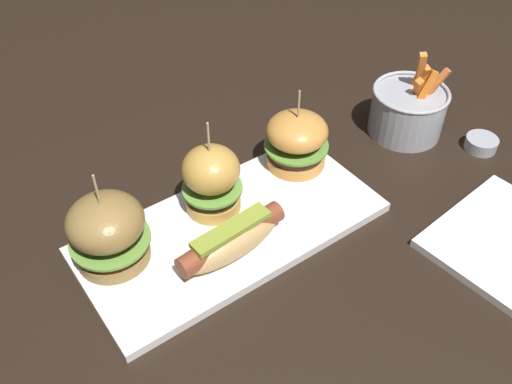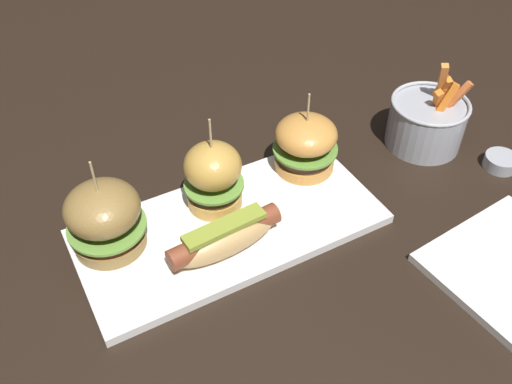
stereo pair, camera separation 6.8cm
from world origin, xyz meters
TOP-DOWN VIEW (x-y plane):
  - ground_plane at (0.00, 0.00)m, footprint 3.00×3.00m
  - platter_main at (0.00, 0.00)m, footprint 0.42×0.20m
  - hot_dog at (-0.03, -0.04)m, footprint 0.16×0.06m
  - slider_left at (-0.16, 0.04)m, footprint 0.10×0.10m
  - slider_center at (-0.00, 0.05)m, footprint 0.08×0.08m
  - slider_right at (0.16, 0.05)m, footprint 0.10×0.10m
  - fries_bucket at (0.37, 0.02)m, footprint 0.12×0.12m
  - sauce_ramekin at (0.44, -0.08)m, footprint 0.05×0.05m

SIDE VIEW (x-z plane):
  - ground_plane at x=0.00m, z-range 0.00..0.00m
  - platter_main at x=0.00m, z-range 0.00..0.01m
  - sauce_ramekin at x=0.44m, z-range 0.00..0.02m
  - hot_dog at x=-0.03m, z-range 0.01..0.06m
  - fries_bucket at x=0.37m, z-range -0.03..0.11m
  - slider_right at x=0.16m, z-range -0.01..0.12m
  - slider_left at x=-0.16m, z-range -0.01..0.13m
  - slider_center at x=0.00m, z-range -0.01..0.14m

